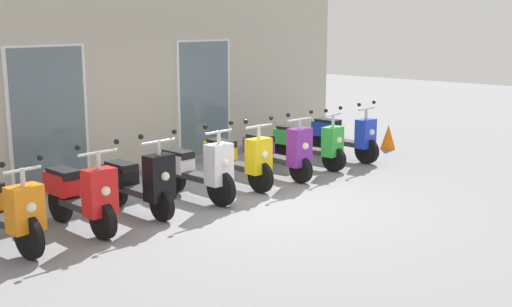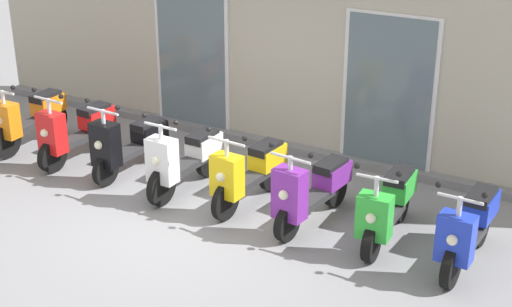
# 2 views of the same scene
# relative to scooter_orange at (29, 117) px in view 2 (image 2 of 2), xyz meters

# --- Properties ---
(ground_plane) EXTENTS (40.00, 40.00, 0.00)m
(ground_plane) POSITION_rel_scooter_orange_xyz_m (3.45, -0.91, -0.49)
(ground_plane) COLOR gray
(storefront_facade) EXTENTS (11.39, 0.50, 3.49)m
(storefront_facade) POSITION_rel_scooter_orange_xyz_m (3.45, 2.04, 1.20)
(storefront_facade) COLOR #B2AD9E
(storefront_facade) RESTS_ON ground_plane
(scooter_orange) EXTENTS (0.53, 1.57, 1.17)m
(scooter_orange) POSITION_rel_scooter_orange_xyz_m (0.00, 0.00, 0.00)
(scooter_orange) COLOR black
(scooter_orange) RESTS_ON ground_plane
(scooter_red) EXTENTS (0.61, 1.52, 1.22)m
(scooter_red) POSITION_rel_scooter_orange_xyz_m (1.01, -0.06, -0.02)
(scooter_red) COLOR black
(scooter_red) RESTS_ON ground_plane
(scooter_black) EXTENTS (0.62, 1.51, 1.22)m
(scooter_black) POSITION_rel_scooter_orange_xyz_m (1.97, -0.04, -0.02)
(scooter_black) COLOR black
(scooter_black) RESTS_ON ground_plane
(scooter_white) EXTENTS (0.57, 1.61, 1.23)m
(scooter_white) POSITION_rel_scooter_orange_xyz_m (3.00, -0.12, -0.01)
(scooter_white) COLOR black
(scooter_white) RESTS_ON ground_plane
(scooter_yellow) EXTENTS (0.61, 1.56, 1.19)m
(scooter_yellow) POSITION_rel_scooter_orange_xyz_m (3.97, -0.06, -0.01)
(scooter_yellow) COLOR black
(scooter_yellow) RESTS_ON ground_plane
(scooter_purple) EXTENTS (0.61, 1.58, 1.20)m
(scooter_purple) POSITION_rel_scooter_orange_xyz_m (4.91, -0.13, -0.03)
(scooter_purple) COLOR black
(scooter_purple) RESTS_ON ground_plane
(scooter_green) EXTENTS (0.55, 1.55, 1.15)m
(scooter_green) POSITION_rel_scooter_orange_xyz_m (5.87, -0.05, -0.04)
(scooter_green) COLOR black
(scooter_green) RESTS_ON ground_plane
(scooter_blue) EXTENTS (0.56, 1.55, 1.17)m
(scooter_blue) POSITION_rel_scooter_orange_xyz_m (6.86, -0.16, -0.02)
(scooter_blue) COLOR black
(scooter_blue) RESTS_ON ground_plane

